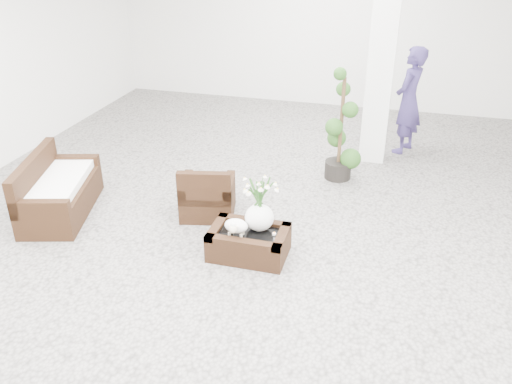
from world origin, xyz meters
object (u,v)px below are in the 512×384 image
(coffee_table, at_px, (249,243))
(loveseat, at_px, (59,186))
(armchair, at_px, (207,189))
(topiary, at_px, (341,126))

(coffee_table, bearing_deg, loveseat, 173.31)
(coffee_table, relative_size, armchair, 1.22)
(loveseat, height_order, topiary, topiary)
(armchair, xyz_separation_m, loveseat, (-1.91, -0.50, 0.03))
(loveseat, relative_size, topiary, 0.90)
(loveseat, distance_m, topiary, 4.05)
(loveseat, bearing_deg, topiary, -74.53)
(armchair, bearing_deg, topiary, -146.69)
(loveseat, xyz_separation_m, topiary, (3.44, 2.10, 0.44))
(coffee_table, height_order, loveseat, loveseat)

